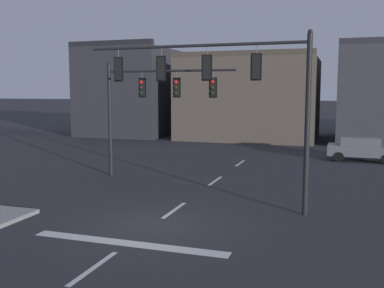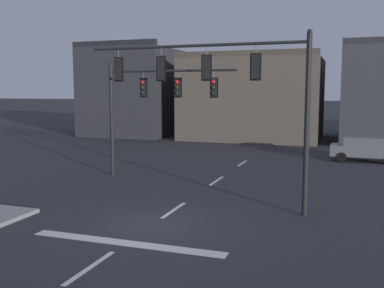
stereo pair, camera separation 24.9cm
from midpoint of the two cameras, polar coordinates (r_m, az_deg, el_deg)
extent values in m
plane|color=#2B2B30|center=(15.82, -5.36, -10.24)|extent=(400.00, 400.00, 0.00)
cube|color=silver|center=(14.10, -8.71, -12.43)|extent=(6.40, 0.50, 0.01)
cube|color=silver|center=(12.47, -13.06, -15.16)|extent=(0.16, 2.40, 0.01)
cube|color=silver|center=(17.59, -2.70, -8.44)|extent=(0.16, 2.40, 0.01)
cube|color=silver|center=(23.13, 2.69, -4.72)|extent=(0.16, 2.40, 0.01)
cube|color=silver|center=(28.86, 5.94, -2.43)|extent=(0.16, 2.40, 0.01)
cylinder|color=black|center=(16.85, 14.12, 2.22)|extent=(0.20, 0.20, 6.68)
cylinder|color=black|center=(17.83, -0.28, 12.45)|extent=(8.88, 0.22, 0.12)
sphere|color=black|center=(16.93, 14.46, 13.74)|extent=(0.18, 0.18, 0.18)
cylinder|color=#56565B|center=(17.14, 7.82, 11.82)|extent=(0.03, 0.03, 0.35)
cube|color=black|center=(17.10, 7.79, 9.74)|extent=(0.30, 0.24, 0.90)
sphere|color=red|center=(17.25, 7.89, 10.65)|extent=(0.20, 0.20, 0.20)
sphere|color=#2D2314|center=(17.23, 7.88, 9.71)|extent=(0.20, 0.20, 0.20)
sphere|color=black|center=(17.22, 7.86, 8.78)|extent=(0.20, 0.20, 0.20)
cube|color=black|center=(17.08, 7.78, 9.74)|extent=(0.42, 0.03, 1.02)
cylinder|color=#56565B|center=(17.63, 1.53, 11.74)|extent=(0.03, 0.03, 0.35)
cube|color=black|center=(17.59, 1.52, 9.72)|extent=(0.30, 0.24, 0.90)
sphere|color=red|center=(17.73, 1.66, 10.60)|extent=(0.20, 0.20, 0.20)
sphere|color=#2D2314|center=(17.71, 1.65, 9.69)|extent=(0.20, 0.20, 0.20)
sphere|color=black|center=(17.70, 1.65, 8.79)|extent=(0.20, 0.20, 0.20)
cube|color=black|center=(17.57, 1.50, 9.72)|extent=(0.42, 0.03, 1.02)
cylinder|color=#56565B|center=(18.30, -4.36, 11.55)|extent=(0.03, 0.03, 0.35)
cube|color=black|center=(18.26, -4.34, 9.59)|extent=(0.30, 0.24, 0.90)
sphere|color=red|center=(18.40, -4.19, 10.45)|extent=(0.20, 0.20, 0.20)
sphere|color=#2D2314|center=(18.38, -4.18, 9.58)|extent=(0.20, 0.20, 0.20)
sphere|color=black|center=(18.37, -4.17, 8.70)|extent=(0.20, 0.20, 0.20)
cube|color=black|center=(18.24, -4.37, 9.59)|extent=(0.42, 0.03, 1.02)
cylinder|color=#56565B|center=(19.15, -9.77, 11.26)|extent=(0.03, 0.03, 0.35)
cube|color=black|center=(19.11, -9.73, 9.39)|extent=(0.30, 0.24, 0.90)
sphere|color=red|center=(19.24, -9.56, 10.22)|extent=(0.20, 0.20, 0.20)
sphere|color=#2D2314|center=(19.23, -9.54, 9.38)|extent=(0.20, 0.20, 0.20)
sphere|color=black|center=(19.21, -9.53, 8.54)|extent=(0.20, 0.20, 0.20)
cube|color=black|center=(19.09, -9.76, 9.39)|extent=(0.42, 0.03, 1.02)
cylinder|color=black|center=(24.68, -10.72, 2.99)|extent=(0.20, 0.20, 6.06)
cylinder|color=black|center=(23.20, -3.21, 9.33)|extent=(6.94, 0.21, 0.12)
sphere|color=black|center=(24.67, -10.88, 10.15)|extent=(0.18, 0.18, 0.18)
cylinder|color=#56565B|center=(23.78, -6.72, 8.66)|extent=(0.03, 0.03, 0.35)
cube|color=black|center=(23.77, -6.69, 7.16)|extent=(0.30, 0.24, 0.90)
sphere|color=red|center=(23.66, -6.83, 7.84)|extent=(0.20, 0.20, 0.20)
sphere|color=#2D2314|center=(23.65, -6.83, 7.16)|extent=(0.20, 0.20, 0.20)
sphere|color=black|center=(23.65, -6.82, 6.48)|extent=(0.20, 0.20, 0.20)
cube|color=black|center=(23.79, -6.67, 7.16)|extent=(0.42, 0.04, 1.02)
cylinder|color=#56565B|center=(23.06, -2.30, 8.76)|extent=(0.03, 0.03, 0.35)
cube|color=black|center=(23.05, -2.29, 7.21)|extent=(0.30, 0.24, 0.90)
sphere|color=red|center=(22.93, -2.41, 7.91)|extent=(0.20, 0.20, 0.20)
sphere|color=#2D2314|center=(22.92, -2.40, 7.21)|extent=(0.20, 0.20, 0.20)
sphere|color=black|center=(22.92, -2.40, 6.51)|extent=(0.20, 0.20, 0.20)
cube|color=black|center=(23.06, -2.27, 7.21)|extent=(0.42, 0.04, 1.02)
cylinder|color=#56565B|center=(22.47, 2.38, 8.81)|extent=(0.03, 0.03, 0.35)
cube|color=black|center=(22.46, 2.37, 7.22)|extent=(0.30, 0.24, 0.90)
sphere|color=red|center=(22.34, 2.29, 7.94)|extent=(0.20, 0.20, 0.20)
sphere|color=#2D2314|center=(22.34, 2.28, 7.22)|extent=(0.20, 0.20, 0.20)
sphere|color=black|center=(22.34, 2.28, 6.50)|extent=(0.20, 0.20, 0.20)
cube|color=black|center=(22.48, 2.38, 7.22)|extent=(0.42, 0.04, 1.02)
cube|color=slate|center=(31.47, 20.76, -0.79)|extent=(4.45, 1.94, 0.70)
cube|color=slate|center=(31.39, 20.54, 0.36)|extent=(2.51, 1.68, 0.56)
cube|color=#2D3842|center=(31.41, 21.93, 0.26)|extent=(0.29, 1.53, 0.47)
cube|color=#2D3842|center=(31.41, 18.40, 0.41)|extent=(0.26, 1.53, 0.46)
cylinder|color=black|center=(32.38, 18.16, -1.16)|extent=(0.65, 0.24, 0.64)
cylinder|color=black|center=(30.69, 18.03, -1.58)|extent=(0.65, 0.24, 0.64)
cube|color=maroon|center=(31.51, 16.80, -0.48)|extent=(0.08, 1.37, 0.12)
cube|color=#2D2D33|center=(47.71, -7.97, 6.53)|extent=(8.82, 9.13, 8.87)
cube|color=black|center=(44.16, -10.59, 12.55)|extent=(8.82, 0.60, 0.50)
cube|color=brown|center=(44.00, 7.30, 5.69)|extent=(12.71, 9.96, 7.59)
cube|color=#493F35|center=(39.54, 6.04, 11.45)|extent=(12.71, 0.60, 0.50)
camera|label=1|loc=(0.12, -90.38, -0.05)|focal=41.72mm
camera|label=2|loc=(0.12, 89.62, 0.05)|focal=41.72mm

